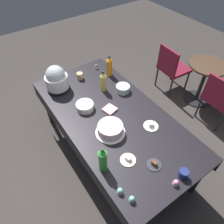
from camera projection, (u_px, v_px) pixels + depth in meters
name	position (u px, v px, depth m)	size (l,w,h in m)	color
ground	(112.00, 151.00, 2.98)	(9.00, 9.00, 0.00)	#383330
potluck_table	(112.00, 119.00, 2.48)	(2.20, 1.10, 0.75)	black
frosted_layer_cake	(110.00, 129.00, 2.22)	(0.32, 0.32, 0.12)	silver
slow_cooker	(57.00, 79.00, 2.65)	(0.30, 0.30, 0.35)	black
glass_salad_bowl	(123.00, 89.00, 2.70)	(0.18, 0.18, 0.08)	#B2C6BC
ceramic_snack_bowl	(85.00, 106.00, 2.48)	(0.21, 0.21, 0.08)	silver
dessert_plate_white	(151.00, 125.00, 2.31)	(0.16, 0.16, 0.06)	white
dessert_plate_charcoal	(154.00, 164.00, 1.98)	(0.14, 0.14, 0.05)	#2D2D33
dessert_plate_cream	(128.00, 160.00, 2.02)	(0.15, 0.15, 0.05)	beige
cupcake_vanilla	(120.00, 191.00, 1.78)	(0.05, 0.05, 0.07)	beige
cupcake_rose	(96.00, 66.00, 3.07)	(0.05, 0.05, 0.07)	beige
cupcake_mint	(132.00, 199.00, 1.73)	(0.05, 0.05, 0.07)	beige
cupcake_cocoa	(176.00, 183.00, 1.83)	(0.05, 0.05, 0.07)	beige
soda_bottle_lime_soda	(103.00, 160.00, 1.86)	(0.08, 0.08, 0.32)	green
soda_bottle_ginger_ale	(103.00, 82.00, 2.65)	(0.07, 0.07, 0.29)	gold
soda_bottle_orange_juice	(109.00, 66.00, 2.88)	(0.08, 0.08, 0.30)	orange
coffee_mug_navy	(184.00, 174.00, 1.88)	(0.12, 0.09, 0.09)	navy
coffee_mug_tan	(80.00, 76.00, 2.89)	(0.13, 0.09, 0.09)	tan
paper_napkin_stack	(110.00, 109.00, 2.48)	(0.14, 0.14, 0.02)	pink
maroon_chair_left	(172.00, 66.00, 3.58)	(0.47, 0.47, 0.85)	maroon
maroon_chair_right	(220.00, 97.00, 3.03)	(0.45, 0.45, 0.85)	maroon
round_cafe_table	(205.00, 76.00, 3.37)	(0.60, 0.60, 0.72)	#473323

